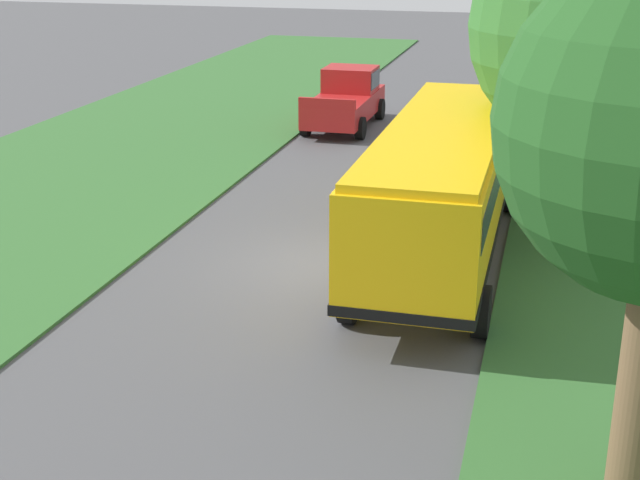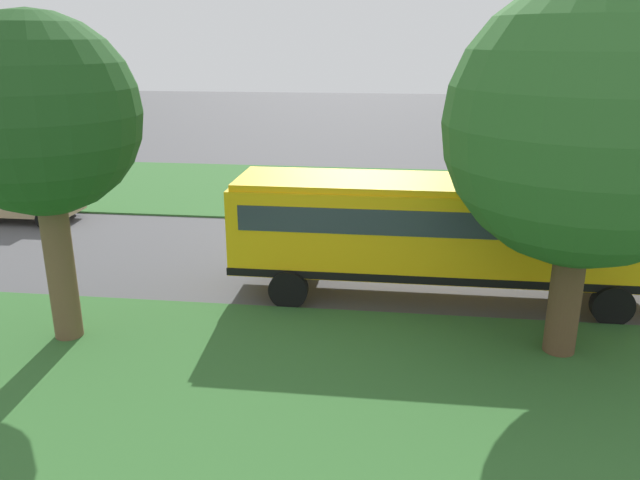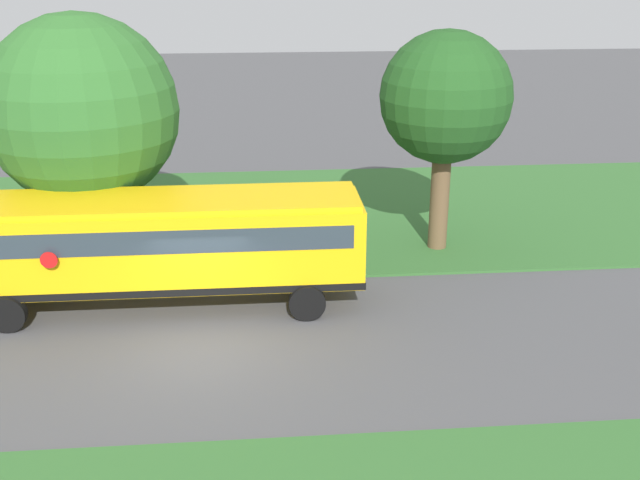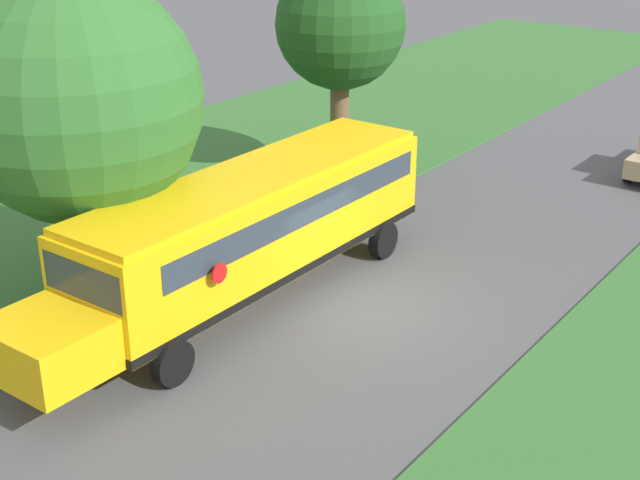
% 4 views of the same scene
% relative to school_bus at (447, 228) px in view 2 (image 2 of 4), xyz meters
% --- Properties ---
extents(ground_plane, '(120.00, 120.00, 0.00)m').
position_rel_school_bus_xyz_m(ground_plane, '(2.61, 1.17, -1.92)').
color(ground_plane, '#4C4C4F').
extents(grass_verge, '(12.00, 80.00, 0.08)m').
position_rel_school_bus_xyz_m(grass_verge, '(-7.39, 1.17, -1.88)').
color(grass_verge, '#33662D').
rests_on(grass_verge, ground).
extents(grass_far_side, '(10.00, 80.00, 0.07)m').
position_rel_school_bus_xyz_m(grass_far_side, '(11.61, 1.17, -1.89)').
color(grass_far_side, '#33662D').
rests_on(grass_far_side, ground).
extents(school_bus, '(2.84, 12.42, 3.16)m').
position_rel_school_bus_xyz_m(school_bus, '(0.00, 0.00, 0.00)').
color(school_bus, yellow).
rests_on(school_bus, ground).
extents(car_tan_nearest, '(2.02, 4.40, 1.56)m').
position_rel_school_bus_xyz_m(car_tan_nearest, '(5.41, 15.37, -1.05)').
color(car_tan_nearest, tan).
rests_on(car_tan_nearest, ground).
extents(oak_tree_beside_bus, '(5.65, 5.65, 7.82)m').
position_rel_school_bus_xyz_m(oak_tree_beside_bus, '(-2.97, -2.36, 3.05)').
color(oak_tree_beside_bus, brown).
rests_on(oak_tree_beside_bus, ground).
extents(oak_tree_roadside_mid, '(4.17, 4.17, 7.19)m').
position_rel_school_bus_xyz_m(oak_tree_roadside_mid, '(-3.54, 8.58, 3.16)').
color(oak_tree_roadside_mid, brown).
rests_on(oak_tree_roadside_mid, ground).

